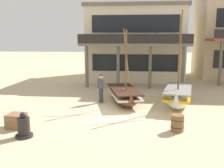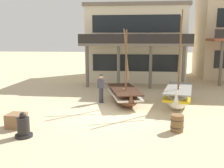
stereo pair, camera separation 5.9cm
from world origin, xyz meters
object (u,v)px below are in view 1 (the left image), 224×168
(wooden_barrel, at_px, (177,123))
(cargo_crate, at_px, (17,121))
(fisherman_by_hull, at_px, (101,89))
(fishing_boat_centre_large, at_px, (178,95))
(harbor_building_main, at_px, (135,43))
(capstan_winch, at_px, (24,127))
(fishing_boat_near_left, at_px, (124,95))

(wooden_barrel, relative_size, cargo_crate, 0.97)
(fisherman_by_hull, relative_size, wooden_barrel, 2.41)
(fishing_boat_centre_large, xyz_separation_m, fisherman_by_hull, (-4.44, 0.21, 0.24))
(wooden_barrel, height_order, harbor_building_main, harbor_building_main)
(capstan_winch, distance_m, wooden_barrel, 6.10)
(wooden_barrel, bearing_deg, fishing_boat_centre_large, 81.19)
(fishing_boat_centre_large, height_order, wooden_barrel, fishing_boat_centre_large)
(fishing_boat_near_left, height_order, capstan_winch, fishing_boat_near_left)
(fishing_boat_centre_large, bearing_deg, capstan_winch, -140.77)
(wooden_barrel, distance_m, harbor_building_main, 14.99)
(capstan_winch, height_order, harbor_building_main, harbor_building_main)
(fishing_boat_centre_large, height_order, harbor_building_main, harbor_building_main)
(capstan_winch, bearing_deg, cargo_crate, 128.24)
(cargo_crate, bearing_deg, wooden_barrel, 1.99)
(fishing_boat_near_left, height_order, wooden_barrel, fishing_boat_near_left)
(harbor_building_main, bearing_deg, fisherman_by_hull, -100.22)
(fisherman_by_hull, xyz_separation_m, wooden_barrel, (3.80, -4.38, -0.48))
(fisherman_by_hull, bearing_deg, capstan_winch, -111.22)
(fishing_boat_centre_large, xyz_separation_m, cargo_crate, (-7.41, -4.41, -0.29))
(fishing_boat_near_left, relative_size, wooden_barrel, 6.19)
(fishing_boat_near_left, relative_size, cargo_crate, 6.02)
(fishing_boat_near_left, bearing_deg, cargo_crate, -132.71)
(fishing_boat_near_left, distance_m, cargo_crate, 6.38)
(wooden_barrel, bearing_deg, harbor_building_main, 97.67)
(fishing_boat_centre_large, distance_m, wooden_barrel, 4.23)
(capstan_winch, xyz_separation_m, wooden_barrel, (5.98, 1.24, -0.04))
(fishing_boat_near_left, relative_size, capstan_winch, 4.40)
(fishing_boat_centre_large, bearing_deg, fishing_boat_near_left, 174.79)
(fishing_boat_centre_large, bearing_deg, harbor_building_main, 104.10)
(cargo_crate, bearing_deg, fishing_boat_centre_large, 30.74)
(fisherman_by_hull, relative_size, capstan_winch, 1.71)
(fishing_boat_near_left, distance_m, wooden_barrel, 5.08)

